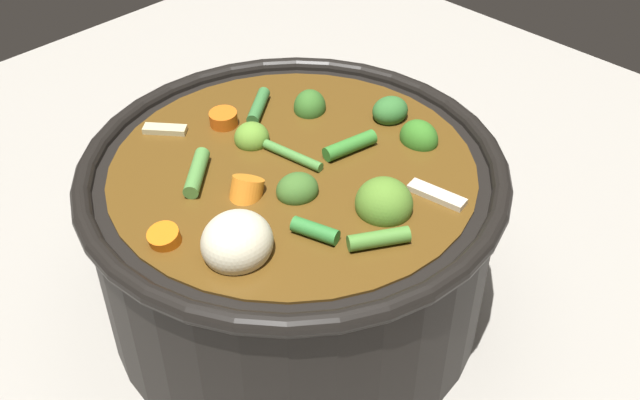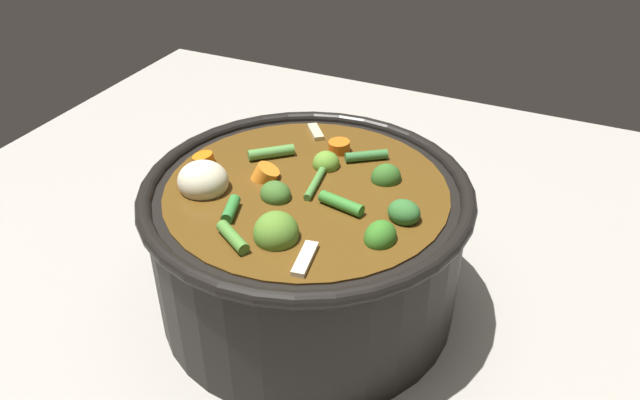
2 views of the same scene
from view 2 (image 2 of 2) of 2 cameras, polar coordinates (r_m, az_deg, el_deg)
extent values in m
plane|color=#9E998E|center=(0.67, -1.08, -8.96)|extent=(1.10, 1.10, 0.00)
cylinder|color=black|center=(0.62, -1.14, -4.37)|extent=(0.30, 0.30, 0.14)
torus|color=black|center=(0.58, -1.22, 0.89)|extent=(0.31, 0.31, 0.01)
cylinder|color=#593B14|center=(0.62, -1.15, -3.98)|extent=(0.26, 0.26, 0.13)
ellipsoid|color=#3D6928|center=(0.57, -4.03, 0.52)|extent=(0.04, 0.03, 0.02)
ellipsoid|color=#336E30|center=(0.54, 7.59, -1.13)|extent=(0.03, 0.03, 0.02)
ellipsoid|color=#356925|center=(0.60, 5.97, 1.99)|extent=(0.04, 0.04, 0.03)
ellipsoid|color=#56852B|center=(0.52, -3.98, -2.98)|extent=(0.04, 0.05, 0.04)
ellipsoid|color=#619330|center=(0.61, 0.79, 3.27)|extent=(0.03, 0.03, 0.02)
ellipsoid|color=#367623|center=(0.52, 5.46, -3.36)|extent=(0.03, 0.03, 0.03)
cylinder|color=#DA5F15|center=(0.64, 1.34, 4.71)|extent=(0.03, 0.03, 0.02)
cylinder|color=orange|center=(0.60, -5.05, 2.14)|extent=(0.03, 0.03, 0.03)
cylinder|color=orange|center=(0.63, -10.41, 3.50)|extent=(0.03, 0.02, 0.02)
ellipsoid|color=beige|center=(0.59, -10.50, 1.69)|extent=(0.06, 0.06, 0.04)
cylinder|color=#508C3F|center=(0.63, -4.42, 4.31)|extent=(0.04, 0.04, 0.01)
cylinder|color=#49863A|center=(0.58, -0.45, 1.51)|extent=(0.01, 0.05, 0.01)
cylinder|color=#307D34|center=(0.55, -8.04, -0.81)|extent=(0.02, 0.03, 0.01)
cylinder|color=#357F2D|center=(0.55, 1.94, -0.31)|extent=(0.04, 0.02, 0.01)
cylinder|color=#4D8633|center=(0.52, -7.87, -3.35)|extent=(0.04, 0.03, 0.01)
cylinder|color=#387538|center=(0.63, 4.20, 4.00)|extent=(0.04, 0.03, 0.01)
cube|color=beige|center=(0.67, -0.39, 6.15)|extent=(0.03, 0.03, 0.01)
cube|color=beige|center=(0.50, -1.36, -5.33)|extent=(0.02, 0.04, 0.01)
camera|label=1|loc=(0.53, -57.52, 20.98)|focal=42.55mm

